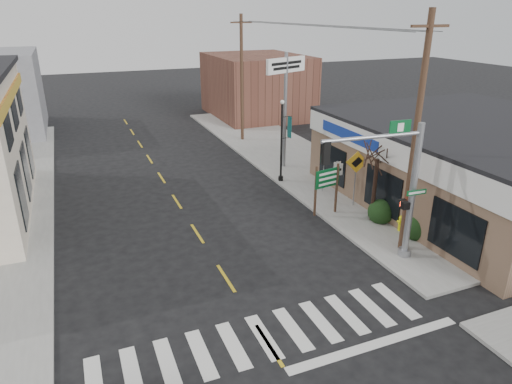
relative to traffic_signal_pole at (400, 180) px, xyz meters
name	(u,v)px	position (x,y,z in m)	size (l,w,h in m)	color
ground	(269,345)	(-6.53, -2.67, -3.49)	(140.00, 140.00, 0.00)	black
sidewalk_right	(317,173)	(2.47, 10.33, -3.42)	(6.00, 38.00, 0.13)	gray
center_line	(197,233)	(-6.53, 5.33, -3.48)	(0.12, 56.00, 0.01)	gold
crosswalk	(264,337)	(-6.53, -2.27, -3.48)	(11.00, 2.20, 0.01)	silver
thrift_store	(481,166)	(7.97, 3.33, -1.49)	(12.00, 14.00, 4.00)	#7D604B
bldg_distant_right	(257,86)	(5.47, 27.33, -0.69)	(8.00, 10.00, 5.60)	brown
traffic_signal_pole	(400,180)	(0.00, 0.00, 0.00)	(4.45, 0.37, 5.63)	#92949A
guide_sign	(327,183)	(-0.23, 4.75, -1.73)	(1.43, 0.13, 2.50)	#4E3424
fire_hydrant	(401,223)	(1.97, 1.87, -2.97)	(0.23, 0.23, 0.73)	yellow
ped_crossing_sign	(356,169)	(1.67, 5.17, -1.42)	(1.11, 0.08, 2.85)	gray
lamp_post	(283,135)	(-0.17, 9.84, -0.62)	(0.61, 0.48, 4.70)	black
dance_center_sign	(286,82)	(1.10, 12.20, 1.90)	(3.30, 0.21, 7.01)	gray
bare_tree	(379,147)	(1.45, 3.32, 0.21)	(2.27, 2.27, 4.54)	black
shrub_front	(416,228)	(2.16, 1.10, -2.93)	(1.14, 1.14, 0.86)	#143718
shrub_back	(381,212)	(1.76, 3.08, -2.91)	(1.21, 1.21, 0.91)	black
utility_pole_near	(416,136)	(0.97, 0.57, 1.44)	(1.63, 0.24, 9.36)	#402E20
utility_pole_far	(242,78)	(0.97, 19.29, 1.28)	(1.57, 0.24, 9.05)	#3E2620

